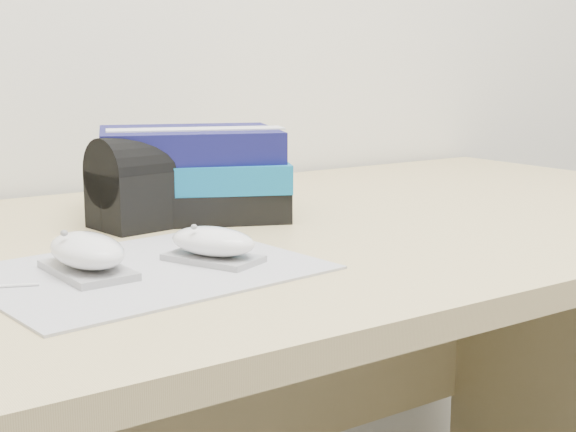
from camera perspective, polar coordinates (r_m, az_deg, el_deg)
desk at (r=1.18m, az=-3.44°, el=-11.42°), size 1.60×0.80×0.73m
mousepad at (r=0.84m, az=-10.16°, el=-3.79°), size 0.36×0.29×0.00m
mouse_rear at (r=0.82m, az=-14.11°, el=-2.62°), size 0.07×0.12×0.05m
mouse_front at (r=0.85m, az=-5.36°, el=-2.01°), size 0.09×0.12×0.04m
book_stack at (r=1.13m, az=-6.80°, el=3.09°), size 0.31×0.28×0.12m
pouch at (r=1.06m, az=-10.15°, el=2.37°), size 0.14×0.11×0.12m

